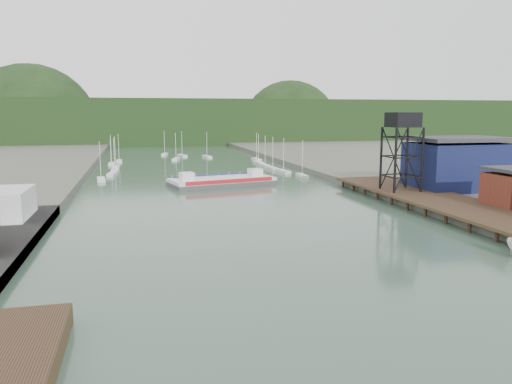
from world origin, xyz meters
name	(u,v)px	position (x,y,z in m)	size (l,w,h in m)	color
ground	(374,338)	(0.00, 0.00, 0.00)	(600.00, 600.00, 0.00)	#2D4738
east_pier	(446,202)	(37.00, 45.00, 1.90)	(14.00, 70.00, 2.45)	black
lift_tower	(403,125)	(35.00, 58.00, 15.65)	(6.50, 6.50, 16.00)	black
blue_shed	(459,164)	(50.00, 60.00, 7.06)	(20.50, 14.50, 11.30)	#0C1035
marina_sailboats	(190,164)	(0.08, 138.46, 0.35)	(57.71, 92.65, 0.90)	silver
distant_hills	(157,125)	(-3.98, 301.35, 10.38)	(500.00, 120.00, 80.00)	black
chain_ferry	(222,181)	(2.71, 88.54, 1.07)	(27.65, 16.04, 3.74)	#434345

